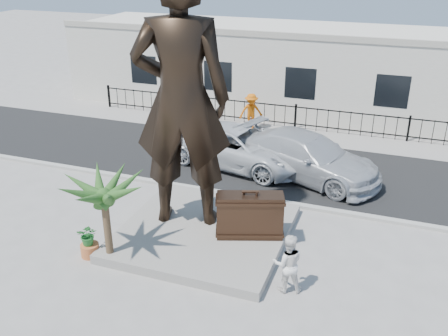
{
  "coord_description": "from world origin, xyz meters",
  "views": [
    {
      "loc": [
        4.82,
        -11.38,
        8.67
      ],
      "look_at": [
        0.0,
        2.0,
        2.3
      ],
      "focal_mm": 40.0,
      "sensor_mm": 36.0,
      "label": 1
    }
  ],
  "objects_px": {
    "suitcase": "(250,215)",
    "car_white": "(240,147)",
    "statue": "(181,99)",
    "tourist": "(288,263)"
  },
  "relations": [
    {
      "from": "suitcase",
      "to": "car_white",
      "type": "relative_size",
      "value": 0.34
    },
    {
      "from": "suitcase",
      "to": "car_white",
      "type": "bearing_deg",
      "value": 91.6
    },
    {
      "from": "statue",
      "to": "car_white",
      "type": "relative_size",
      "value": 1.36
    },
    {
      "from": "statue",
      "to": "suitcase",
      "type": "bearing_deg",
      "value": 155.48
    },
    {
      "from": "statue",
      "to": "tourist",
      "type": "height_order",
      "value": "statue"
    },
    {
      "from": "statue",
      "to": "tourist",
      "type": "relative_size",
      "value": 4.77
    },
    {
      "from": "statue",
      "to": "car_white",
      "type": "distance_m",
      "value": 6.49
    },
    {
      "from": "suitcase",
      "to": "tourist",
      "type": "distance_m",
      "value": 2.5
    },
    {
      "from": "statue",
      "to": "suitcase",
      "type": "relative_size",
      "value": 4.03
    },
    {
      "from": "statue",
      "to": "car_white",
      "type": "bearing_deg",
      "value": -108.09
    }
  ]
}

